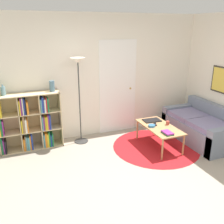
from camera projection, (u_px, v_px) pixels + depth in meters
ground_plane at (146, 190)px, 3.74m from camera, size 14.00×14.00×0.00m
wall_back at (97, 77)px, 5.35m from camera, size 7.78×0.11×2.60m
rug at (156, 147)px, 5.09m from camera, size 1.74×1.74×0.01m
bookshelf at (29, 123)px, 4.89m from camera, size 1.20×0.34×1.13m
floor_lamp at (78, 75)px, 4.86m from camera, size 0.29×0.29×1.77m
couch at (202, 127)px, 5.36m from camera, size 0.87×1.64×0.76m
coffee_table at (159, 128)px, 4.99m from camera, size 0.54×1.07×0.44m
laptop at (152, 120)px, 5.26m from camera, size 0.37×0.25×0.02m
bowl at (152, 126)px, 4.95m from camera, size 0.14×0.14×0.04m
book_stack_on_table at (167, 133)px, 4.61m from camera, size 0.15×0.23×0.04m
cup at (168, 123)px, 5.04m from camera, size 0.07×0.07×0.08m
remote at (155, 124)px, 5.05m from camera, size 0.10×0.16×0.02m
bottle_middle at (3, 91)px, 4.56m from camera, size 0.08×0.08×0.20m
vase_on_shelf at (52, 86)px, 4.84m from camera, size 0.10×0.10×0.21m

